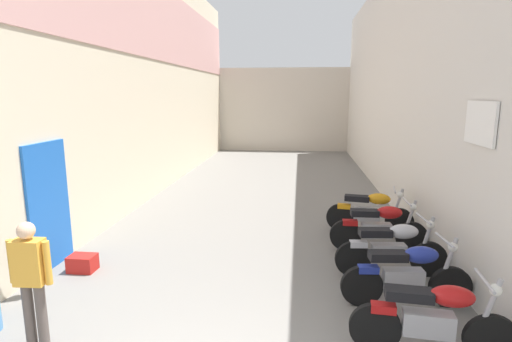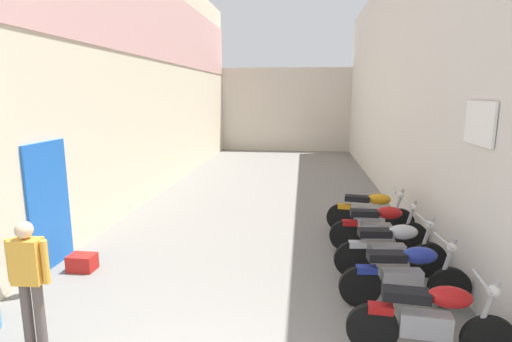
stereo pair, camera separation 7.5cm
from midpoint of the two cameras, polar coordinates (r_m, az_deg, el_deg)
ground_plane at (r=10.57m, az=1.41°, el=-5.56°), size 34.55×34.55×0.00m
building_left at (r=12.89m, az=-14.17°, el=13.28°), size 0.45×18.55×7.13m
building_right at (r=12.39m, az=19.55°, el=11.70°), size 0.45×18.55×6.60m
building_far_end at (r=22.40m, az=4.39°, el=8.76°), size 9.78×2.00×4.35m
motorcycle_nearest at (r=5.22m, az=24.07°, el=-18.61°), size 1.85×0.58×1.04m
motorcycle_second at (r=6.21m, az=20.90°, el=-13.52°), size 1.85×0.58×1.04m
motorcycle_third at (r=7.08m, az=18.98°, el=-10.32°), size 1.85×0.58×1.04m
motorcycle_fourth at (r=8.09m, az=17.38°, el=-7.56°), size 1.85×0.58×1.04m
motorcycle_fifth at (r=9.07m, az=16.18°, el=-5.49°), size 1.84×0.58×1.04m
pedestrian_by_doorway at (r=5.48m, az=-29.21°, el=-12.80°), size 0.52×0.22×1.57m
plastic_crate at (r=7.67m, az=-23.22°, el=-11.87°), size 0.44×0.32×0.28m
umbrella_leaning at (r=6.90m, az=-30.10°, el=-10.23°), size 0.20×0.35×0.97m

